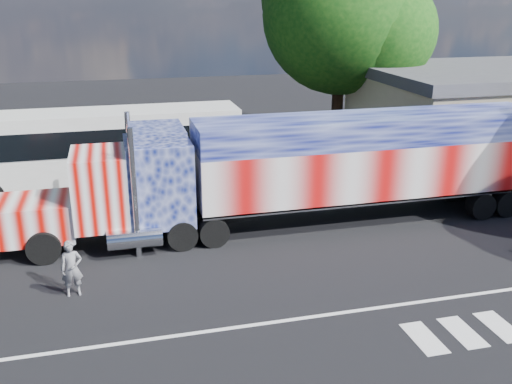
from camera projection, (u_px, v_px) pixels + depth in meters
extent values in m
plane|color=black|center=(278.00, 272.00, 19.44)|extent=(100.00, 100.00, 0.00)
cube|color=silver|center=(306.00, 318.00, 16.69)|extent=(30.00, 0.15, 0.01)
cube|color=silver|center=(424.00, 338.00, 15.69)|extent=(0.70, 1.60, 0.01)
cube|color=silver|center=(462.00, 332.00, 15.97)|extent=(0.70, 1.60, 0.01)
cube|color=silver|center=(500.00, 326.00, 16.25)|extent=(0.70, 1.60, 0.01)
cube|color=black|center=(133.00, 223.00, 21.68)|extent=(9.70, 1.08, 0.32)
cube|color=#D97A77|center=(35.00, 218.00, 20.70)|extent=(2.80, 2.37, 1.40)
cube|color=#D97A77|center=(100.00, 188.00, 20.93)|extent=(1.94, 2.69, 2.69)
cube|color=black|center=(73.00, 177.00, 20.56)|extent=(0.06, 2.26, 0.97)
cube|color=#49538E|center=(159.00, 180.00, 21.40)|extent=(2.37, 2.69, 3.13)
cube|color=#49538E|center=(156.00, 134.00, 20.82)|extent=(1.94, 2.59, 0.54)
cylinder|color=silver|center=(131.00, 171.00, 22.48)|extent=(0.22, 0.22, 4.74)
cylinder|color=silver|center=(135.00, 194.00, 19.87)|extent=(0.22, 0.22, 4.74)
cylinder|color=silver|center=(131.00, 211.00, 22.98)|extent=(1.94, 0.71, 0.71)
cylinder|color=silver|center=(135.00, 239.00, 20.41)|extent=(1.94, 0.71, 0.71)
cylinder|color=black|center=(44.00, 248.00, 19.91)|extent=(1.19, 0.38, 1.19)
cylinder|color=black|center=(50.00, 223.00, 22.09)|extent=(1.19, 0.38, 1.19)
cylinder|color=black|center=(182.00, 235.00, 21.10)|extent=(1.12, 0.59, 1.12)
cylinder|color=black|center=(175.00, 213.00, 23.18)|extent=(1.12, 0.59, 1.12)
cylinder|color=black|center=(214.00, 231.00, 21.38)|extent=(1.12, 0.59, 1.12)
cylinder|color=black|center=(204.00, 211.00, 23.45)|extent=(1.12, 0.59, 1.12)
cube|color=black|center=(368.00, 195.00, 23.85)|extent=(14.01, 1.19, 0.32)
cube|color=#D57372|center=(370.00, 167.00, 23.44)|extent=(14.44, 2.80, 2.16)
cube|color=#465098|center=(373.00, 128.00, 22.92)|extent=(14.44, 2.80, 1.08)
cube|color=silver|center=(369.00, 192.00, 23.79)|extent=(14.44, 2.80, 0.13)
cylinder|color=black|center=(480.00, 205.00, 24.04)|extent=(1.12, 0.59, 1.12)
cylinder|color=black|center=(450.00, 189.00, 26.11)|extent=(1.12, 0.59, 1.12)
cylinder|color=black|center=(505.00, 203.00, 24.32)|extent=(1.12, 0.59, 1.12)
cylinder|color=black|center=(473.00, 187.00, 26.39)|extent=(1.12, 0.59, 1.12)
cube|color=silver|center=(103.00, 150.00, 27.34)|extent=(13.08, 2.83, 3.82)
cube|color=black|center=(102.00, 136.00, 27.11)|extent=(12.65, 2.90, 1.20)
cube|color=black|center=(105.00, 179.00, 27.80)|extent=(13.08, 2.83, 0.27)
cylinder|color=black|center=(2.00, 177.00, 27.89)|extent=(1.09, 0.33, 1.09)
cylinder|color=black|center=(176.00, 181.00, 27.30)|extent=(1.09, 0.33, 1.09)
cylinder|color=black|center=(170.00, 165.00, 29.79)|extent=(1.09, 0.33, 1.09)
cylinder|color=black|center=(196.00, 179.00, 27.52)|extent=(1.09, 0.33, 1.09)
cylinder|color=black|center=(188.00, 164.00, 30.02)|extent=(1.09, 0.33, 1.09)
cube|color=#1E5926|center=(486.00, 142.00, 26.91)|extent=(1.60, 0.08, 1.20)
imported|color=slate|center=(72.00, 269.00, 17.70)|extent=(0.71, 0.50, 1.82)
cylinder|color=black|center=(338.00, 94.00, 35.36)|extent=(0.70, 0.70, 6.29)
sphere|color=#1E5214|center=(341.00, 15.00, 33.82)|extent=(9.40, 9.40, 9.40)
sphere|color=#1E5214|center=(380.00, 31.00, 33.26)|extent=(6.58, 6.58, 6.58)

